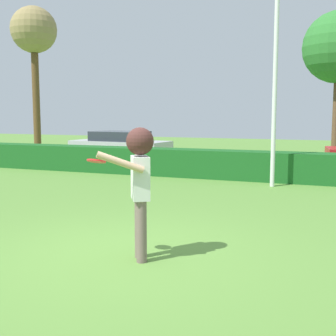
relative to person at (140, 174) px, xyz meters
name	(u,v)px	position (x,y,z in m)	size (l,w,h in m)	color
ground_plane	(123,254)	(-0.33, 0.14, -1.18)	(60.00, 60.00, 0.00)	#5A8A38
person	(140,174)	(0.00, 0.00, 0.00)	(0.59, 0.79, 1.81)	#745F59
frisbee	(96,161)	(-0.54, -0.20, 0.17)	(0.26, 0.25, 0.09)	red
lamppost	(275,64)	(0.71, 6.95, 2.12)	(0.24, 0.24, 5.98)	silver
hedge_row	(243,165)	(-0.33, 7.97, -0.75)	(24.55, 0.90, 0.87)	#1A581F
parked_car_silver	(120,145)	(-6.35, 11.41, -0.49)	(4.33, 2.09, 1.25)	#B7B7BC
bare_elm_tree	(34,33)	(-13.55, 15.16, 5.17)	(2.50, 2.50, 7.79)	brown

